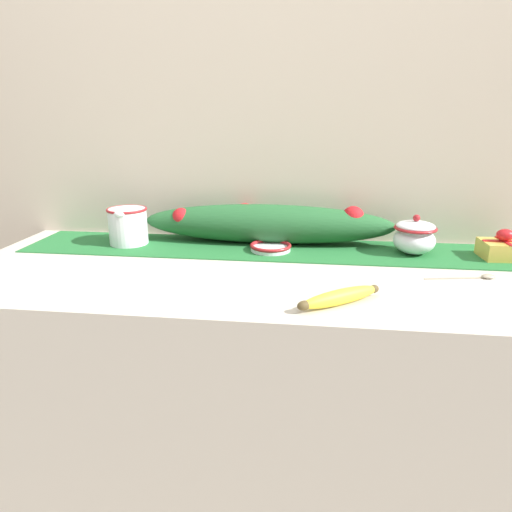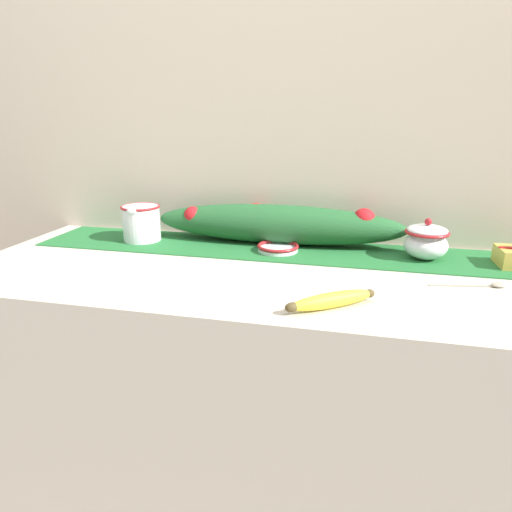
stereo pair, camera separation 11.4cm
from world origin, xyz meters
name	(u,v)px [view 1 (the left image)]	position (x,y,z in m)	size (l,w,h in m)	color
countertop	(257,417)	(0.00, 0.00, 0.46)	(1.59, 0.64, 0.92)	beige
back_wall	(271,151)	(0.00, 0.34, 1.20)	(2.39, 0.04, 2.40)	beige
table_runner	(265,249)	(0.00, 0.19, 0.92)	(1.46, 0.25, 0.00)	#236B33
cream_pitcher	(128,225)	(-0.43, 0.19, 0.98)	(0.12, 0.14, 0.12)	white
sugar_bowl	(415,236)	(0.43, 0.19, 0.97)	(0.12, 0.12, 0.12)	white
small_dish	(271,247)	(0.02, 0.16, 0.93)	(0.12, 0.12, 0.02)	white
banana	(340,297)	(0.20, -0.21, 0.94)	(0.19, 0.15, 0.03)	yellow
spoon	(482,277)	(0.56, 0.00, 0.92)	(0.18, 0.04, 0.01)	#A89E89
gift_box	(503,248)	(0.67, 0.17, 0.95)	(0.12, 0.10, 0.08)	gold
poinsettia_garland	(267,223)	(0.00, 0.25, 0.99)	(0.78, 0.13, 0.12)	#235B2D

